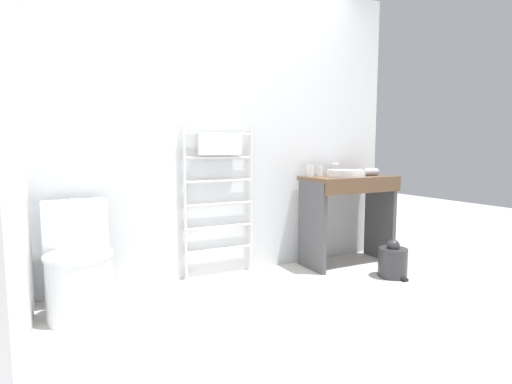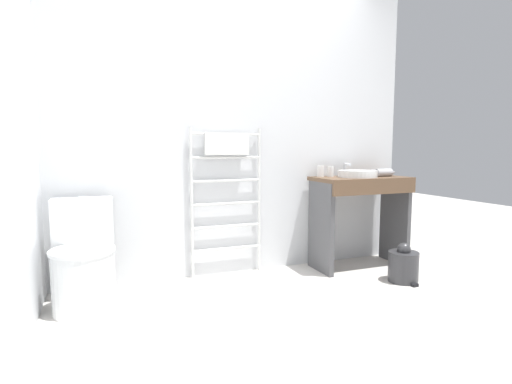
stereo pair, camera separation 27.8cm
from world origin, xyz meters
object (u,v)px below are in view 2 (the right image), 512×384
(cup_near_wall, at_px, (321,171))
(cup_near_edge, at_px, (330,171))
(toilet, at_px, (83,264))
(trash_bin, at_px, (403,265))
(hair_dryer, at_px, (384,172))
(towel_radiator, at_px, (227,173))
(sink_basin, at_px, (357,173))

(cup_near_wall, relative_size, cup_near_edge, 1.09)
(cup_near_wall, bearing_deg, toilet, -171.99)
(cup_near_edge, relative_size, trash_bin, 0.29)
(toilet, xyz_separation_m, hair_dryer, (2.55, 0.11, 0.55))
(towel_radiator, bearing_deg, hair_dryer, -8.64)
(towel_radiator, bearing_deg, cup_near_edge, -4.45)
(cup_near_wall, relative_size, hair_dryer, 0.49)
(sink_basin, xyz_separation_m, trash_bin, (0.13, -0.47, -0.72))
(cup_near_edge, relative_size, hair_dryer, 0.44)
(towel_radiator, bearing_deg, sink_basin, -10.85)
(toilet, xyz_separation_m, towel_radiator, (1.12, 0.32, 0.57))
(towel_radiator, relative_size, trash_bin, 3.90)
(cup_near_wall, bearing_deg, cup_near_edge, -19.96)
(cup_near_edge, height_order, hair_dryer, cup_near_edge)
(cup_near_wall, distance_m, cup_near_edge, 0.09)
(hair_dryer, height_order, trash_bin, hair_dryer)
(toilet, relative_size, cup_near_wall, 7.17)
(towel_radiator, distance_m, cup_near_edge, 0.96)
(toilet, relative_size, hair_dryer, 3.49)
(towel_radiator, height_order, cup_near_wall, towel_radiator)
(cup_near_wall, bearing_deg, towel_radiator, 177.11)
(sink_basin, height_order, cup_near_edge, cup_near_edge)
(cup_near_wall, height_order, trash_bin, cup_near_wall)
(cup_near_wall, distance_m, trash_bin, 1.06)
(hair_dryer, bearing_deg, towel_radiator, 171.36)
(sink_basin, relative_size, trash_bin, 1.08)
(towel_radiator, distance_m, cup_near_wall, 0.88)
(cup_near_edge, bearing_deg, sink_basin, -37.55)
(towel_radiator, relative_size, cup_near_edge, 13.27)
(toilet, relative_size, sink_basin, 2.13)
(towel_radiator, height_order, trash_bin, towel_radiator)
(towel_radiator, xyz_separation_m, trash_bin, (1.28, -0.69, -0.74))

